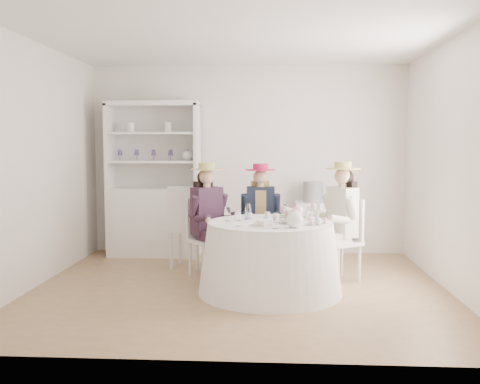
{
  "coord_description": "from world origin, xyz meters",
  "views": [
    {
      "loc": [
        0.35,
        -5.73,
        1.56
      ],
      "look_at": [
        0.0,
        0.1,
        1.05
      ],
      "focal_mm": 40.0,
      "sensor_mm": 36.0,
      "label": 1
    }
  ],
  "objects": [
    {
      "name": "teacup_b",
      "position": [
        0.3,
        0.13,
        0.79
      ],
      "size": [
        0.08,
        0.08,
        0.06
      ],
      "primitive_type": "imported",
      "rotation": [
        0.0,
        0.0,
        0.17
      ],
      "color": "white",
      "rests_on": "tea_table"
    },
    {
      "name": "hatbox",
      "position": [
        0.93,
        1.75,
        0.91
      ],
      "size": [
        0.37,
        0.37,
        0.28
      ],
      "primitive_type": "cylinder",
      "rotation": [
        0.0,
        0.0,
        0.41
      ],
      "color": "black",
      "rests_on": "side_table"
    },
    {
      "name": "hutch",
      "position": [
        -1.31,
        1.72,
        0.77
      ],
      "size": [
        1.42,
        0.84,
        2.17
      ],
      "rotation": [
        0.0,
        0.0,
        0.29
      ],
      "color": "silver",
      "rests_on": "ground"
    },
    {
      "name": "tea_table",
      "position": [
        0.33,
        -0.15,
        0.38
      ],
      "size": [
        1.52,
        1.52,
        0.76
      ],
      "rotation": [
        0.0,
        0.0,
        -0.42
      ],
      "color": "white",
      "rests_on": "ground"
    },
    {
      "name": "wall_back",
      "position": [
        0.0,
        2.0,
        1.35
      ],
      "size": [
        4.5,
        0.0,
        4.5
      ],
      "primitive_type": "plane",
      "rotation": [
        1.57,
        0.0,
        0.0
      ],
      "color": "silver",
      "rests_on": "ground"
    },
    {
      "name": "cupcake_stand",
      "position": [
        0.82,
        -0.3,
        0.84
      ],
      "size": [
        0.22,
        0.22,
        0.21
      ],
      "rotation": [
        0.0,
        0.0,
        -0.33
      ],
      "color": "white",
      "rests_on": "tea_table"
    },
    {
      "name": "teacup_c",
      "position": [
        0.61,
        -0.07,
        0.8
      ],
      "size": [
        0.1,
        0.1,
        0.08
      ],
      "primitive_type": "imported",
      "rotation": [
        0.0,
        0.0,
        -0.0
      ],
      "color": "white",
      "rests_on": "tea_table"
    },
    {
      "name": "wall_left",
      "position": [
        -2.25,
        0.0,
        1.35
      ],
      "size": [
        0.0,
        4.5,
        4.5
      ],
      "primitive_type": "plane",
      "rotation": [
        1.57,
        0.0,
        1.57
      ],
      "color": "silver",
      "rests_on": "ground"
    },
    {
      "name": "wall_front",
      "position": [
        0.0,
        -2.0,
        1.35
      ],
      "size": [
        4.5,
        0.0,
        4.5
      ],
      "primitive_type": "plane",
      "rotation": [
        -1.57,
        0.0,
        0.0
      ],
      "color": "silver",
      "rests_on": "ground"
    },
    {
      "name": "guest_right",
      "position": [
        1.14,
        0.41,
        0.77
      ],
      "size": [
        0.59,
        0.55,
        1.37
      ],
      "rotation": [
        0.0,
        0.0,
        -1.0
      ],
      "color": "silver",
      "rests_on": "ground"
    },
    {
      "name": "guest_left",
      "position": [
        -0.4,
        0.5,
        0.76
      ],
      "size": [
        0.57,
        0.58,
        1.36
      ],
      "rotation": [
        0.0,
        0.0,
        0.71
      ],
      "color": "silver",
      "rests_on": "ground"
    },
    {
      "name": "ceiling",
      "position": [
        0.0,
        0.0,
        2.7
      ],
      "size": [
        4.5,
        4.5,
        0.0
      ],
      "primitive_type": "plane",
      "rotation": [
        3.14,
        0.0,
        0.0
      ],
      "color": "white",
      "rests_on": "wall_back"
    },
    {
      "name": "spare_chair",
      "position": [
        -0.73,
        0.92,
        0.56
      ],
      "size": [
        0.5,
        0.5,
        1.05
      ],
      "rotation": [
        0.0,
        0.0,
        2.98
      ],
      "color": "silver",
      "rests_on": "ground"
    },
    {
      "name": "table_teapot",
      "position": [
        0.58,
        -0.53,
        0.83
      ],
      "size": [
        0.24,
        0.17,
        0.18
      ],
      "rotation": [
        0.0,
        0.0,
        0.36
      ],
      "color": "white",
      "rests_on": "tea_table"
    },
    {
      "name": "guest_mid",
      "position": [
        0.21,
        0.83,
        0.76
      ],
      "size": [
        0.49,
        0.51,
        1.34
      ],
      "rotation": [
        0.0,
        0.0,
        0.06
      ],
      "color": "silver",
      "rests_on": "ground"
    },
    {
      "name": "wall_right",
      "position": [
        2.25,
        0.0,
        1.35
      ],
      "size": [
        0.0,
        4.5,
        4.5
      ],
      "primitive_type": "plane",
      "rotation": [
        1.57,
        0.0,
        -1.57
      ],
      "color": "silver",
      "rests_on": "ground"
    },
    {
      "name": "ground",
      "position": [
        0.0,
        0.0,
        0.0
      ],
      "size": [
        4.5,
        4.5,
        0.0
      ],
      "primitive_type": "plane",
      "color": "olive",
      "rests_on": "ground"
    },
    {
      "name": "flower_bowl",
      "position": [
        0.53,
        -0.25,
        0.79
      ],
      "size": [
        0.28,
        0.28,
        0.06
      ],
      "primitive_type": "imported",
      "rotation": [
        0.0,
        0.0,
        0.26
      ],
      "color": "white",
      "rests_on": "tea_table"
    },
    {
      "name": "flower_arrangement",
      "position": [
        0.56,
        -0.16,
        0.86
      ],
      "size": [
        0.21,
        0.2,
        0.08
      ],
      "rotation": [
        0.0,
        0.0,
        0.24
      ],
      "color": "pink",
      "rests_on": "tea_table"
    },
    {
      "name": "teacup_a",
      "position": [
        0.1,
        0.02,
        0.79
      ],
      "size": [
        0.1,
        0.1,
        0.07
      ],
      "primitive_type": "imported",
      "rotation": [
        0.0,
        0.0,
        -0.24
      ],
      "color": "white",
      "rests_on": "tea_table"
    },
    {
      "name": "sandwich_plate",
      "position": [
        0.25,
        -0.47,
        0.77
      ],
      "size": [
        0.24,
        0.24,
        0.05
      ],
      "rotation": [
        0.0,
        0.0,
        0.36
      ],
      "color": "white",
      "rests_on": "tea_table"
    },
    {
      "name": "side_table",
      "position": [
        0.93,
        1.75,
        0.38
      ],
      "size": [
        0.5,
        0.5,
        0.77
      ],
      "primitive_type": "cube",
      "rotation": [
        0.0,
        0.0,
        0.0
      ],
      "color": "silver",
      "rests_on": "ground"
    },
    {
      "name": "stemware_set",
      "position": [
        0.33,
        -0.15,
        0.83
      ],
      "size": [
        0.97,
        0.97,
        0.15
      ],
      "color": "white",
      "rests_on": "tea_table"
    }
  ]
}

